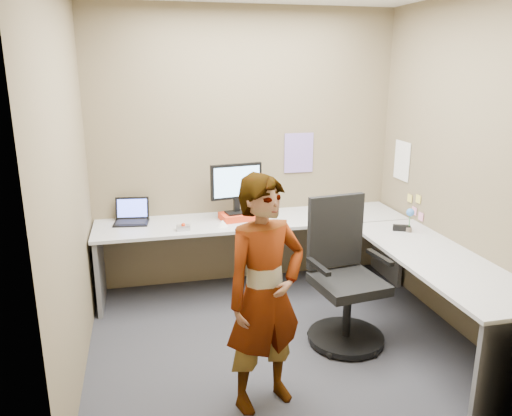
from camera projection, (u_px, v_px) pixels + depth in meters
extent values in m
plane|color=#26262B|center=(279.00, 339.00, 4.07)|extent=(3.00, 3.00, 0.00)
plane|color=brown|center=(245.00, 150.00, 4.92)|extent=(3.00, 0.00, 3.00)
plane|color=brown|center=(460.00, 168.00, 4.03)|extent=(0.00, 2.70, 2.70)
plane|color=brown|center=(68.00, 188.00, 3.37)|extent=(0.00, 2.70, 2.70)
cube|color=#ABABAB|center=(253.00, 221.00, 4.79)|extent=(2.96, 0.65, 0.03)
cube|color=#ABABAB|center=(439.00, 259.00, 3.82)|extent=(0.65, 1.91, 0.03)
cube|color=#59595B|center=(100.00, 269.00, 4.57)|extent=(0.04, 0.60, 0.70)
cube|color=#59595B|center=(387.00, 245.00, 5.20)|extent=(0.04, 0.60, 0.70)
cube|color=red|center=(237.00, 216.00, 4.76)|extent=(0.34, 0.27, 0.06)
cube|color=black|center=(237.00, 212.00, 4.75)|extent=(0.23, 0.18, 0.02)
cube|color=black|center=(237.00, 205.00, 4.75)|extent=(0.06, 0.05, 0.13)
cube|color=black|center=(236.00, 181.00, 4.69)|extent=(0.50, 0.11, 0.33)
cube|color=#86BAE7|center=(237.00, 182.00, 4.67)|extent=(0.44, 0.07, 0.28)
cube|color=black|center=(131.00, 223.00, 4.64)|extent=(0.34, 0.26, 0.02)
cube|color=black|center=(132.00, 208.00, 4.72)|extent=(0.32, 0.10, 0.20)
cube|color=#4D61F4|center=(132.00, 208.00, 4.72)|extent=(0.28, 0.08, 0.17)
cube|color=#B7B7BC|center=(183.00, 228.00, 4.46)|extent=(0.12, 0.08, 0.04)
sphere|color=red|center=(183.00, 225.00, 4.44)|extent=(0.04, 0.04, 0.04)
cone|color=white|center=(222.00, 223.00, 4.56)|extent=(0.10, 0.10, 0.06)
cube|color=black|center=(402.00, 228.00, 4.43)|extent=(0.15, 0.10, 0.05)
cylinder|color=brown|center=(409.00, 230.00, 4.41)|extent=(0.05, 0.05, 0.04)
cylinder|color=#338C3F|center=(410.00, 220.00, 4.38)|extent=(0.01, 0.01, 0.14)
sphere|color=#3873C8|center=(410.00, 212.00, 4.37)|extent=(0.07, 0.07, 0.07)
cube|color=#846BB7|center=(299.00, 153.00, 5.04)|extent=(0.30, 0.01, 0.40)
cube|color=white|center=(402.00, 161.00, 4.90)|extent=(0.01, 0.28, 0.38)
cube|color=#F2E059|center=(418.00, 199.00, 4.65)|extent=(0.01, 0.07, 0.07)
cube|color=pink|center=(414.00, 211.00, 4.73)|extent=(0.01, 0.07, 0.07)
cube|color=pink|center=(421.00, 217.00, 4.62)|extent=(0.01, 0.07, 0.07)
cube|color=#F2E059|center=(410.00, 198.00, 4.80)|extent=(0.01, 0.07, 0.07)
cylinder|color=black|center=(346.00, 337.00, 4.01)|extent=(0.61, 0.61, 0.04)
cylinder|color=black|center=(347.00, 310.00, 3.94)|extent=(0.07, 0.07, 0.43)
cube|color=black|center=(349.00, 284.00, 3.88)|extent=(0.56, 0.56, 0.08)
cube|color=black|center=(335.00, 231.00, 4.00)|extent=(0.48, 0.12, 0.60)
cube|color=black|center=(318.00, 267.00, 3.74)|extent=(0.09, 0.33, 0.03)
cube|color=black|center=(380.00, 257.00, 3.92)|extent=(0.09, 0.33, 0.03)
imported|color=#999399|center=(265.00, 295.00, 3.11)|extent=(0.65, 0.53, 1.54)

